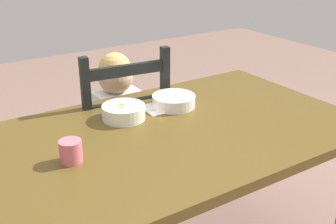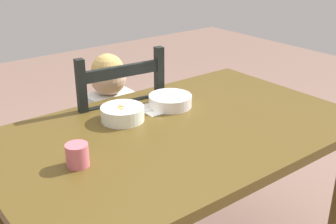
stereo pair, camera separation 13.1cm
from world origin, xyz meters
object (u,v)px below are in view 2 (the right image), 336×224
(child_figure, at_px, (113,119))
(spoon, at_px, (139,112))
(dining_chair, at_px, (114,149))
(dining_table, at_px, (178,151))
(bowl_of_carrots, at_px, (122,113))
(drinking_cup, at_px, (77,155))
(bowl_of_peas, at_px, (170,100))

(child_figure, height_order, spoon, child_figure)
(child_figure, bearing_deg, dining_chair, 158.44)
(dining_table, relative_size, child_figure, 1.54)
(spoon, bearing_deg, dining_table, -80.21)
(bowl_of_carrots, height_order, spoon, bowl_of_carrots)
(dining_table, bearing_deg, child_figure, 90.83)
(dining_table, xyz_separation_m, child_figure, (-0.01, 0.49, -0.03))
(child_figure, height_order, drinking_cup, child_figure)
(dining_table, height_order, bowl_of_carrots, bowl_of_carrots)
(bowl_of_carrots, relative_size, drinking_cup, 2.29)
(dining_table, bearing_deg, spoon, 99.79)
(dining_chair, xyz_separation_m, child_figure, (0.01, -0.00, 0.16))
(bowl_of_peas, distance_m, spoon, 0.16)
(bowl_of_peas, bearing_deg, dining_table, -120.48)
(dining_chair, distance_m, spoon, 0.41)
(child_figure, height_order, bowl_of_carrots, child_figure)
(dining_table, relative_size, dining_chair, 1.47)
(bowl_of_peas, xyz_separation_m, bowl_of_carrots, (-0.25, 0.00, 0.00))
(dining_chair, bearing_deg, child_figure, -21.56)
(dining_table, bearing_deg, dining_chair, 91.50)
(dining_chair, xyz_separation_m, drinking_cup, (-0.43, -0.52, 0.33))
(dining_table, xyz_separation_m, dining_chair, (-0.01, 0.49, -0.20))
(dining_chair, relative_size, bowl_of_carrots, 5.55)
(spoon, relative_size, drinking_cup, 1.75)
(spoon, height_order, drinking_cup, drinking_cup)
(dining_table, height_order, dining_chair, dining_chair)
(child_figure, bearing_deg, dining_table, -89.17)
(dining_chair, relative_size, bowl_of_peas, 5.19)
(dining_table, distance_m, spoon, 0.25)
(dining_table, bearing_deg, bowl_of_carrots, 123.43)
(child_figure, height_order, bowl_of_peas, child_figure)
(dining_table, distance_m, dining_chair, 0.53)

